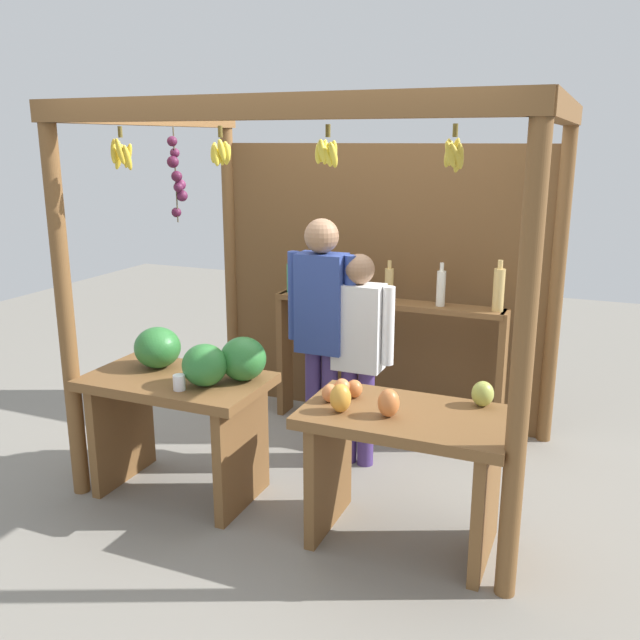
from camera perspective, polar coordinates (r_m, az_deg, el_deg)
ground_plane at (r=4.82m, az=0.91°, el=-11.74°), size 12.00×12.00×0.00m
market_stall at (r=4.77m, az=2.83°, el=5.56°), size 2.73×2.04×2.36m
fruit_counter_left at (r=4.28m, az=-11.00°, el=-5.80°), size 1.14×0.64×1.02m
fruit_counter_right at (r=3.76m, az=6.93°, el=-10.49°), size 1.10×0.65×0.92m
bottle_shelf_unit at (r=5.14m, az=5.67°, el=-0.88°), size 1.75×0.22×1.36m
vendor_man at (r=4.54m, az=0.13°, el=0.11°), size 0.48×0.23×1.66m
vendor_woman at (r=4.53m, az=3.20°, el=-1.93°), size 0.48×0.20×1.45m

